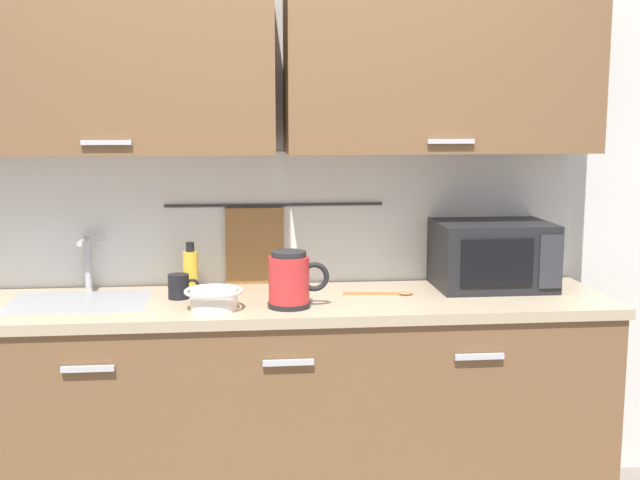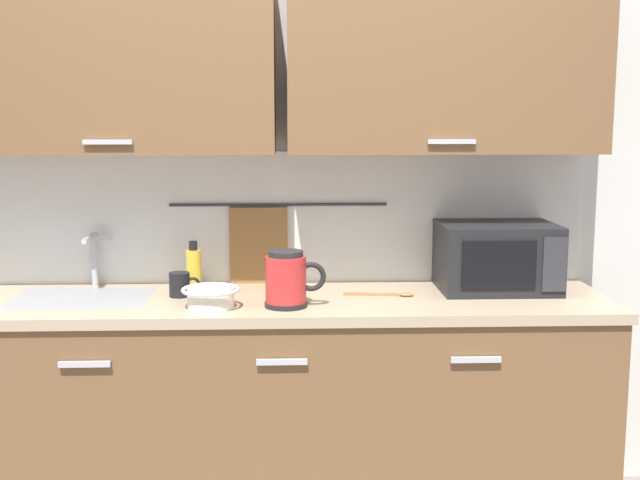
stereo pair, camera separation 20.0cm
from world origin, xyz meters
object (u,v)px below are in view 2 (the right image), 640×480
at_px(electric_kettle, 287,280).
at_px(mixing_bowl, 211,296).
at_px(mug_by_kettle, 285,280).
at_px(dish_soap_bottle, 194,268).
at_px(microwave, 497,257).
at_px(wooden_spoon, 387,294).
at_px(mug_near_sink, 180,285).

xyz_separation_m(electric_kettle, mixing_bowl, (-0.28, -0.01, -0.06)).
distance_m(mixing_bowl, mug_by_kettle, 0.38).
bearing_deg(mixing_bowl, dish_soap_bottle, 106.62).
distance_m(microwave, mug_by_kettle, 0.85).
bearing_deg(mixing_bowl, wooden_spoon, 14.82).
distance_m(dish_soap_bottle, mug_near_sink, 0.15).
bearing_deg(mug_by_kettle, mug_near_sink, -171.24).
xyz_separation_m(mug_by_kettle, wooden_spoon, (0.40, -0.08, -0.04)).
bearing_deg(wooden_spoon, electric_kettle, -157.21).
height_order(dish_soap_bottle, mug_by_kettle, dish_soap_bottle).
relative_size(dish_soap_bottle, mug_near_sink, 1.63).
distance_m(electric_kettle, mug_by_kettle, 0.25).
bearing_deg(wooden_spoon, mixing_bowl, -165.18).
bearing_deg(mixing_bowl, mug_by_kettle, 43.65).
height_order(electric_kettle, dish_soap_bottle, electric_kettle).
relative_size(dish_soap_bottle, mixing_bowl, 0.92).
distance_m(mug_near_sink, mug_by_kettle, 0.41).
height_order(electric_kettle, mug_near_sink, electric_kettle).
bearing_deg(mug_near_sink, mixing_bowl, -55.26).
distance_m(microwave, electric_kettle, 0.88).
bearing_deg(mug_near_sink, mug_by_kettle, 8.76).
distance_m(microwave, mixing_bowl, 1.16).
bearing_deg(mug_by_kettle, dish_soap_bottle, 168.71).
bearing_deg(wooden_spoon, mug_near_sink, 178.64).
bearing_deg(electric_kettle, mug_by_kettle, 91.71).
xyz_separation_m(dish_soap_bottle, mug_by_kettle, (0.37, -0.07, -0.04)).
height_order(microwave, mixing_bowl, microwave).
bearing_deg(dish_soap_bottle, electric_kettle, -40.23).
height_order(mug_by_kettle, wooden_spoon, mug_by_kettle).
height_order(dish_soap_bottle, wooden_spoon, dish_soap_bottle).
xyz_separation_m(microwave, mug_near_sink, (-1.26, -0.07, -0.09)).
distance_m(electric_kettle, wooden_spoon, 0.43).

